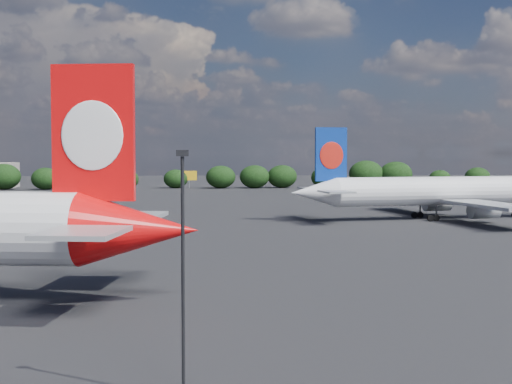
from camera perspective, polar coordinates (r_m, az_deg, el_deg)
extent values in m
plane|color=black|center=(104.95, -11.44, -2.99)|extent=(500.00, 500.00, 0.00)
cone|color=red|center=(52.55, -9.35, -3.00)|extent=(9.65, 6.99, 5.50)
cube|color=red|center=(53.17, -12.89, 4.63)|extent=(6.05, 1.63, 9.90)
ellipsoid|color=white|center=(52.85, -12.99, 4.43)|extent=(4.58, 1.05, 5.06)
ellipsoid|color=white|center=(53.48, -12.78, 4.41)|extent=(4.58, 1.05, 5.06)
cube|color=#A0A3A8|center=(47.33, -13.71, -3.18)|extent=(6.06, 7.38, 0.33)
cube|color=#A0A3A8|center=(58.89, -10.02, -1.92)|extent=(6.06, 7.38, 0.33)
cylinder|color=white|center=(122.85, 14.41, 0.09)|extent=(36.61, 9.79, 4.78)
cone|color=white|center=(114.11, 4.65, -0.05)|extent=(8.23, 5.80, 4.78)
cube|color=navy|center=(114.88, 6.02, 3.02)|extent=(5.27, 1.21, 8.60)
ellipsoid|color=red|center=(114.61, 6.07, 2.93)|extent=(4.00, 0.75, 4.39)
ellipsoid|color=red|center=(115.15, 5.97, 2.93)|extent=(4.00, 0.75, 4.39)
cube|color=#A0A3A8|center=(109.78, 6.46, 0.02)|extent=(5.06, 6.28, 0.29)
cube|color=#A0A3A8|center=(119.67, 4.72, 0.28)|extent=(5.06, 6.28, 0.29)
cube|color=#A0A3A8|center=(113.18, 18.23, -0.99)|extent=(8.81, 19.79, 0.53)
cube|color=#A0A3A8|center=(134.82, 12.62, -0.28)|extent=(8.81, 19.79, 0.53)
cylinder|color=#A0A3A8|center=(118.32, 17.78, -1.42)|extent=(5.09, 3.22, 2.58)
cube|color=#A0A3A8|center=(118.27, 17.78, -1.09)|extent=(2.12, 0.58, 1.15)
cylinder|color=#A0A3A8|center=(131.54, 14.29, -0.92)|extent=(5.09, 3.22, 2.58)
cube|color=#A0A3A8|center=(131.50, 14.29, -0.63)|extent=(2.12, 0.58, 1.15)
cylinder|color=black|center=(119.65, 14.23, -1.59)|extent=(0.30, 0.30, 2.39)
cylinder|color=black|center=(119.73, 14.23, -2.02)|extent=(1.10, 0.57, 1.05)
cylinder|color=black|center=(119.24, 13.78, -2.04)|extent=(1.10, 0.57, 1.05)
cylinder|color=black|center=(124.72, 12.99, -1.39)|extent=(0.30, 0.30, 2.39)
cylinder|color=black|center=(124.79, 12.99, -1.80)|extent=(1.10, 0.57, 1.05)
cylinder|color=black|center=(124.32, 12.56, -1.82)|extent=(1.10, 0.57, 1.05)
cylinder|color=black|center=(32.16, -5.86, -6.93)|extent=(0.16, 0.16, 10.92)
cube|color=black|center=(31.67, -5.91, 3.12)|extent=(0.55, 0.30, 0.28)
cube|color=#14662A|center=(221.81, -13.15, 1.01)|extent=(6.00, 0.30, 2.60)
cylinder|color=gray|center=(222.23, -13.78, 0.44)|extent=(0.20, 0.20, 2.00)
cylinder|color=gray|center=(221.59, -12.50, 0.45)|extent=(0.20, 0.20, 2.00)
cube|color=gold|center=(225.97, -5.39, 1.32)|extent=(5.00, 0.30, 3.00)
cylinder|color=gray|center=(226.08, -5.38, 0.62)|extent=(0.30, 0.30, 2.50)
ellipsoid|color=black|center=(229.60, -19.52, 1.17)|extent=(10.25, 8.67, 7.89)
ellipsoid|color=black|center=(225.61, -16.48, 1.03)|extent=(8.71, 7.37, 6.70)
ellipsoid|color=black|center=(226.49, -12.47, 1.00)|extent=(7.72, 6.53, 5.94)
ellipsoid|color=black|center=(221.99, -10.37, 1.00)|extent=(7.92, 6.70, 6.09)
ellipsoid|color=black|center=(226.69, -6.44, 1.06)|extent=(7.72, 6.54, 5.94)
ellipsoid|color=black|center=(224.63, -2.84, 1.21)|extent=(9.31, 7.88, 7.16)
ellipsoid|color=black|center=(225.20, -0.11, 1.24)|extent=(9.49, 8.03, 7.30)
ellipsoid|color=black|center=(227.24, 2.11, 1.25)|extent=(9.51, 8.05, 7.31)
ellipsoid|color=black|center=(225.31, 5.55, 1.17)|extent=(8.95, 7.57, 6.88)
ellipsoid|color=black|center=(235.09, 8.80, 1.45)|extent=(11.32, 9.57, 8.70)
ellipsoid|color=black|center=(237.18, 11.12, 1.40)|extent=(10.87, 9.19, 8.36)
ellipsoid|color=black|center=(242.04, 14.50, 1.06)|extent=(7.19, 6.08, 5.53)
ellipsoid|color=black|center=(243.70, 17.29, 1.14)|extent=(8.40, 7.10, 6.46)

